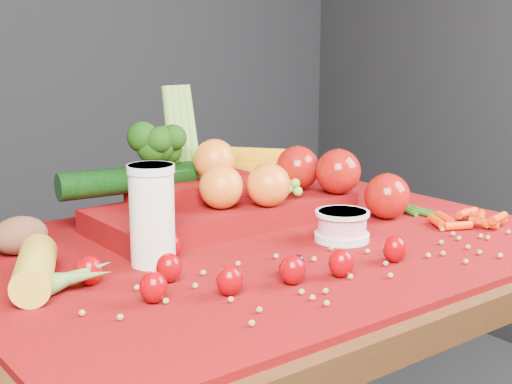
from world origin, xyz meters
TOP-DOWN VIEW (x-y plane):
  - table at (0.00, 0.00)m, footprint 1.10×0.80m
  - red_cloth at (0.00, 0.00)m, footprint 1.05×0.75m
  - milk_glass at (-0.22, 0.01)m, footprint 0.08×0.08m
  - yogurt_bowl at (0.12, -0.08)m, footprint 0.10×0.10m
  - strawberry_scatter at (-0.16, -0.13)m, footprint 0.48×0.28m
  - dark_grape_cluster at (-0.06, -0.16)m, footprint 0.06×0.05m
  - soybean_scatter at (0.00, -0.20)m, footprint 0.84×0.24m
  - corn_ear at (-0.39, -0.01)m, footprint 0.24×0.26m
  - potato at (-0.37, 0.19)m, footprint 0.09×0.07m
  - baby_carrot_pile at (0.37, -0.16)m, footprint 0.17×0.17m
  - green_bean_pile at (0.38, -0.01)m, footprint 0.14×0.12m
  - produce_mound at (0.05, 0.15)m, footprint 0.62×0.38m

SIDE VIEW (x-z plane):
  - table at x=0.00m, z-range 0.28..1.03m
  - red_cloth at x=0.00m, z-range 0.75..0.76m
  - soybean_scatter at x=0.00m, z-range 0.76..0.77m
  - green_bean_pile at x=0.38m, z-range 0.76..0.77m
  - dark_grape_cluster at x=-0.06m, z-range 0.76..0.79m
  - baby_carrot_pile at x=0.37m, z-range 0.76..0.79m
  - corn_ear at x=-0.39m, z-range 0.76..0.81m
  - strawberry_scatter at x=-0.16m, z-range 0.76..0.81m
  - yogurt_bowl at x=0.12m, z-range 0.76..0.82m
  - potato at x=-0.37m, z-range 0.76..0.83m
  - produce_mound at x=0.05m, z-range 0.69..0.96m
  - milk_glass at x=-0.22m, z-range 0.77..0.93m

